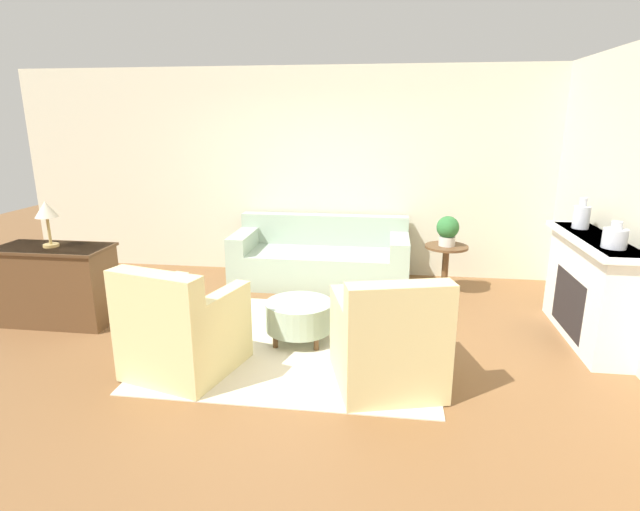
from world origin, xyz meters
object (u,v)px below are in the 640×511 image
Objects in this scene: ottoman_table at (299,316)px; vase_mantel_near at (581,216)px; potted_plant_on_side_table at (448,230)px; couch at (321,260)px; table_lamp at (46,213)px; side_table at (446,261)px; armchair_right at (388,345)px; armchair_left at (181,332)px; dresser at (57,283)px; vase_mantel_far at (615,237)px.

vase_mantel_near is (2.78, 0.85, 0.90)m from ottoman_table.
couch is at bearing 172.73° from potted_plant_on_side_table.
couch is at bearing 33.53° from table_lamp.
ottoman_table is 1.79× the size of potted_plant_on_side_table.
couch reaches higher than side_table.
couch is 2.18× the size of armchair_right.
vase_mantel_near reaches higher than armchair_right.
armchair_left is 0.88× the size of dresser.
armchair_right is at bearing -13.98° from dresser.
couch is at bearing 172.73° from side_table.
vase_mantel_near is 1.35× the size of vase_mantel_far.
vase_mantel_near reaches higher than table_lamp.
armchair_right is 3.61m from dresser.
side_table is 1.93× the size of vase_mantel_near.
vase_mantel_far is at bearing -0.85° from table_lamp.
potted_plant_on_side_table is 4.48m from table_lamp.
side_table is 0.52× the size of dresser.
dresser is at bearing 179.15° from vase_mantel_far.
side_table is 1.67× the size of potted_plant_on_side_table.
side_table is at bearing -7.27° from couch.
potted_plant_on_side_table is at bearing 19.92° from dresser.
side_table is (0.69, 2.39, 0.05)m from armchair_right.
vase_mantel_far is (3.67, 0.79, 0.76)m from armchair_left.
dresser is 5.52m from vase_mantel_near.
armchair_right is 3.29× the size of vase_mantel_near.
table_lamp is at bearing -146.47° from couch.
ottoman_table is 2.91m from vase_mantel_far.
vase_mantel_far reaches higher than couch.
couch is 7.20× the size of vase_mantel_near.
vase_mantel_far is (2.82, -1.80, 0.82)m from couch.
ottoman_table is 1.38× the size of table_lamp.
ottoman_table is 2.27m from side_table.
armchair_right is 1.70× the size of side_table.
ottoman_table is at bearing -88.88° from couch.
ottoman_table is at bearing -133.50° from side_table.
table_lamp is at bearing -160.08° from side_table.
ottoman_table is 3.04m from vase_mantel_near.
vase_mantel_near reaches higher than ottoman_table.
potted_plant_on_side_table reaches higher than couch.
vase_mantel_near is at bearing 16.94° from ottoman_table.
armchair_right is at bearing -140.16° from vase_mantel_near.
vase_mantel_far reaches higher than armchair_right.
armchair_left is 1.17m from ottoman_table.
armchair_right is at bearing -106.11° from side_table.
armchair_right is at bearing -157.55° from vase_mantel_far.
armchair_left is at bearing -26.50° from table_lamp.
side_table is 2.62× the size of vase_mantel_far.
armchair_right is at bearing -40.92° from ottoman_table.
armchair_right is at bearing -13.98° from table_lamp.
side_table is (2.44, 2.39, 0.05)m from armchair_left.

